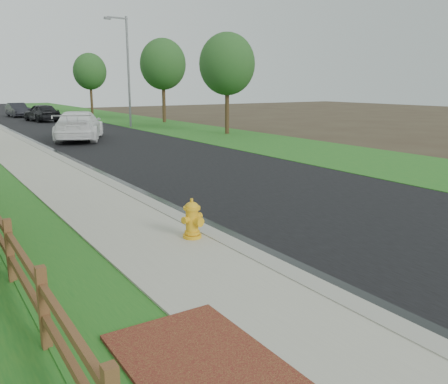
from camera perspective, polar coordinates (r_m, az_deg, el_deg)
ground at (r=7.68m, az=8.09°, el=-12.00°), size 120.00×120.00×0.00m
road at (r=41.39m, az=-20.01°, el=7.71°), size 8.00×90.00×0.02m
wet_gutter at (r=40.70m, az=-25.33°, el=7.19°), size 0.50×90.00×0.00m
verge_far at (r=43.45m, az=-11.05°, el=8.46°), size 6.00×90.00×0.04m
brick_patch at (r=5.80m, az=-2.64°, el=-20.14°), size 1.60×2.40×0.11m
fire_hydrant at (r=9.78m, az=-3.84°, el=-3.36°), size 0.55×0.44×0.83m
white_suv at (r=28.81m, az=-17.03°, el=7.66°), size 4.43×6.24×1.68m
dark_car_mid at (r=44.33m, az=-21.10°, el=8.92°), size 2.48×4.69×1.52m
dark_car_far at (r=51.26m, az=-23.59°, el=9.04°), size 1.70×4.20×1.36m
streetlight at (r=36.43m, az=-11.66°, el=14.66°), size 1.83×0.47×7.92m
tree_near_right at (r=30.89m, az=0.38°, el=15.13°), size 3.54×3.54×6.37m
tree_mid_right at (r=40.69m, az=-7.37°, el=14.99°), size 3.78×3.78×6.86m
tree_far_right at (r=53.35m, az=-15.84°, el=13.77°), size 3.45×3.45×6.36m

